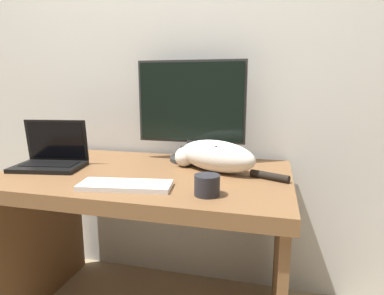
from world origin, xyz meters
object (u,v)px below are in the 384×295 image
(laptop, at_px, (51,158))
(monitor, at_px, (191,110))
(external_keyboard, at_px, (125,185))
(coffee_mug, at_px, (207,185))
(cat, at_px, (215,156))

(laptop, bearing_deg, monitor, 17.24)
(external_keyboard, height_order, coffee_mug, coffee_mug)
(external_keyboard, relative_size, coffee_mug, 4.00)
(laptop, bearing_deg, coffee_mug, -23.35)
(laptop, distance_m, cat, 0.79)
(external_keyboard, xyz_separation_m, cat, (0.29, 0.33, 0.06))
(cat, height_order, coffee_mug, cat)
(monitor, bearing_deg, laptop, -153.82)
(laptop, height_order, cat, laptop)
(laptop, relative_size, coffee_mug, 3.65)
(monitor, height_order, laptop, monitor)
(coffee_mug, bearing_deg, laptop, 165.58)
(monitor, xyz_separation_m, external_keyboard, (-0.13, -0.51, -0.26))
(coffee_mug, bearing_deg, monitor, 110.51)
(cat, xyz_separation_m, coffee_mug, (0.03, -0.34, -0.04))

